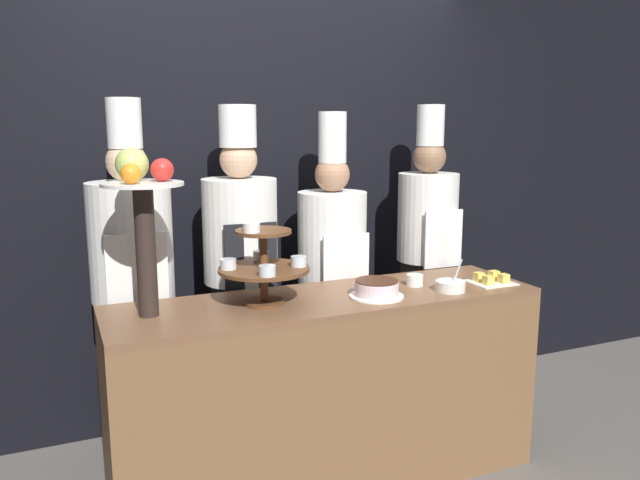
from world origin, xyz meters
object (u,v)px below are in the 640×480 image
(chef_center_left, at_px, (241,263))
(chef_left, at_px, (133,275))
(tiered_stand, at_px, (263,263))
(cake_square_tray, at_px, (491,280))
(chef_center_right, at_px, (332,266))
(chef_right, at_px, (427,246))
(fruit_pedestal, at_px, (142,204))
(serving_bowl_near, at_px, (450,286))
(cake_round, at_px, (377,289))
(cup_white, at_px, (415,280))

(chef_center_left, bearing_deg, chef_left, -179.99)
(tiered_stand, relative_size, chef_left, 0.22)
(tiered_stand, distance_m, cake_square_tray, 1.18)
(chef_center_right, height_order, chef_right, chef_right)
(chef_left, height_order, chef_center_right, chef_left)
(tiered_stand, height_order, cake_square_tray, tiered_stand)
(fruit_pedestal, bearing_deg, chef_left, 90.01)
(serving_bowl_near, height_order, chef_right, chef_right)
(tiered_stand, height_order, cake_round, tiered_stand)
(cake_square_tray, bearing_deg, chef_center_left, 150.93)
(tiered_stand, xyz_separation_m, serving_bowl_near, (0.89, -0.14, -0.16))
(fruit_pedestal, distance_m, cup_white, 1.35)
(cake_round, bearing_deg, chef_center_right, 84.84)
(tiered_stand, xyz_separation_m, cake_round, (0.51, -0.09, -0.15))
(cake_round, xyz_separation_m, chef_right, (0.67, 0.62, 0.04))
(serving_bowl_near, bearing_deg, cup_white, 123.70)
(tiered_stand, relative_size, chef_center_right, 0.23)
(chef_center_left, distance_m, chef_right, 1.14)
(cake_round, height_order, chef_left, chef_left)
(chef_right, bearing_deg, chef_left, -180.00)
(cake_square_tray, bearing_deg, tiered_stand, 175.20)
(fruit_pedestal, distance_m, serving_bowl_near, 1.46)
(cup_white, relative_size, chef_center_left, 0.05)
(tiered_stand, height_order, chef_center_right, chef_center_right)
(cup_white, bearing_deg, chef_left, 158.26)
(cake_square_tray, relative_size, chef_center_right, 0.12)
(tiered_stand, distance_m, chef_center_right, 0.79)
(chef_left, relative_size, chef_center_left, 1.01)
(chef_left, bearing_deg, cake_square_tray, -20.49)
(chef_right, bearing_deg, cake_square_tray, -91.97)
(tiered_stand, xyz_separation_m, chef_center_left, (0.05, 0.52, -0.11))
(tiered_stand, relative_size, chef_center_left, 0.22)
(tiered_stand, relative_size, cake_square_tray, 1.93)
(fruit_pedestal, bearing_deg, chef_center_right, 23.86)
(cake_round, height_order, cake_square_tray, cake_round)
(cup_white, xyz_separation_m, cake_square_tray, (0.38, -0.11, -0.01))
(tiered_stand, bearing_deg, cake_square_tray, -4.80)
(chef_right, bearing_deg, cake_round, -137.47)
(serving_bowl_near, bearing_deg, chef_center_right, 115.59)
(tiered_stand, relative_size, serving_bowl_near, 2.66)
(tiered_stand, bearing_deg, chef_right, 23.78)
(serving_bowl_near, height_order, chef_center_right, chef_center_right)
(chef_right, bearing_deg, tiered_stand, -156.22)
(chef_center_left, bearing_deg, cake_round, -52.92)
(chef_left, xyz_separation_m, chef_center_left, (0.54, 0.00, 0.01))
(tiered_stand, distance_m, cup_white, 0.80)
(chef_center_right, distance_m, chef_right, 0.62)
(chef_left, height_order, chef_right, chef_left)
(cake_round, relative_size, cake_square_tray, 1.21)
(tiered_stand, distance_m, serving_bowl_near, 0.91)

